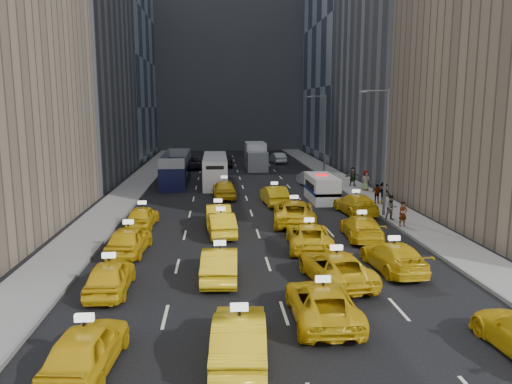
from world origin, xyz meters
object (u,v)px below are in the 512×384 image
taxi_2 (322,303)px  box_truck (256,156)px  taxi_0 (86,348)px  city_bus (215,170)px  nypd_van (322,189)px  pedestrian_0 (403,214)px  double_decker (176,169)px  taxi_1 (239,337)px

taxi_2 → box_truck: bearing=-90.4°
taxi_0 → city_bus: city_bus is taller
taxi_0 → city_bus: (3.76, 35.83, 0.67)m
taxi_0 → box_truck: bearing=-95.4°
nypd_van → pedestrian_0: bearing=-76.6°
taxi_0 → nypd_van: nypd_van is taller
taxi_0 → city_bus: size_ratio=0.38×
box_truck → nypd_van: bearing=-75.6°
nypd_van → box_truck: size_ratio=0.75×
taxi_2 → double_decker: 34.22m
double_decker → pedestrian_0: double_decker is taller
nypd_van → city_bus: city_bus is taller
double_decker → pedestrian_0: bearing=-52.7°
taxi_1 → nypd_van: size_ratio=0.84×
taxi_0 → taxi_1: (4.56, 0.26, 0.03)m
taxi_1 → double_decker: size_ratio=0.43×
double_decker → taxi_0: bearing=-91.1°
pedestrian_0 → city_bus: bearing=110.4°
taxi_0 → pedestrian_0: 22.67m
taxi_2 → city_bus: size_ratio=0.45×
taxi_1 → box_truck: size_ratio=0.63×
pedestrian_0 → taxi_0: bearing=-145.4°
taxi_0 → pedestrian_0: (15.80, 16.26, 0.23)m
taxi_0 → nypd_van: bearing=-110.7°
city_bus → pedestrian_0: city_bus is taller
taxi_2 → city_bus: 33.15m
double_decker → pedestrian_0: 25.56m
box_truck → double_decker: bearing=-124.0°
nypd_van → box_truck: 21.82m
double_decker → city_bus: bearing=-6.8°
taxi_0 → taxi_2: 8.27m
taxi_1 → taxi_2: (3.17, 2.67, -0.07)m
taxi_1 → taxi_2: 4.14m
taxi_2 → taxi_0: bearing=21.7°
double_decker → taxi_2: bearing=-78.0°
taxi_0 → taxi_2: bearing=-154.2°
double_decker → box_truck: 14.42m
box_truck → pedestrian_0: box_truck is taller
taxi_0 → box_truck: size_ratio=0.59×
city_bus → box_truck: 12.70m
taxi_0 → double_decker: (-0.17, 36.21, 0.80)m
taxi_0 → taxi_2: taxi_0 is taller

